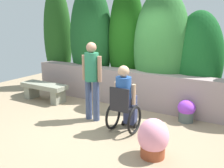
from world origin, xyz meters
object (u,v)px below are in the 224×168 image
person_in_wheelchair (125,101)px  flower_pot_terracotta_by_wall (186,110)px  stone_bench (44,89)px  person_standing_companion (92,76)px  flower_pot_purple_near (153,139)px

person_in_wheelchair → flower_pot_terracotta_by_wall: (0.94, 1.09, -0.36)m
stone_bench → person_in_wheelchair: 2.91m
person_standing_companion → flower_pot_terracotta_by_wall: 2.17m
stone_bench → person_standing_companion: (1.94, -0.46, 0.67)m
person_standing_companion → flower_pot_purple_near: bearing=-15.2°
flower_pot_purple_near → flower_pot_terracotta_by_wall: flower_pot_purple_near is taller
stone_bench → flower_pot_terracotta_by_wall: flower_pot_terracotta_by_wall is taller
stone_bench → flower_pot_terracotta_by_wall: size_ratio=2.78×
stone_bench → flower_pot_terracotta_by_wall: bearing=10.3°
person_in_wheelchair → flower_pot_terracotta_by_wall: bearing=57.9°
stone_bench → flower_pot_purple_near: (3.69, -1.27, -0.01)m
stone_bench → flower_pot_terracotta_by_wall: 3.80m
stone_bench → person_in_wheelchair: size_ratio=1.03×
flower_pot_purple_near → flower_pot_terracotta_by_wall: bearing=87.4°
stone_bench → person_standing_companion: 2.11m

